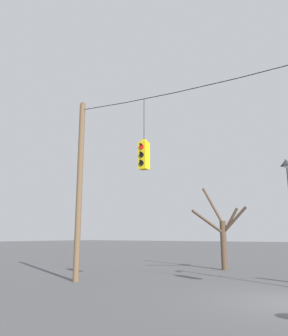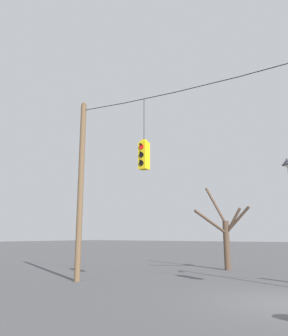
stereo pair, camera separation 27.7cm
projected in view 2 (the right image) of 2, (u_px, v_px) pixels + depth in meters
name	position (u px, v px, depth m)	size (l,w,h in m)	color
utility_pole_left	(81.00, 187.00, 14.59)	(0.26, 0.26, 8.06)	brown
span_wire	(275.00, 63.00, 10.58)	(17.09, 0.03, 0.45)	black
traffic_light_over_intersection	(144.00, 155.00, 12.91)	(0.34, 0.46, 2.94)	yellow
bare_tree	(225.00, 234.00, 18.68)	(2.94, 2.64, 4.82)	brown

